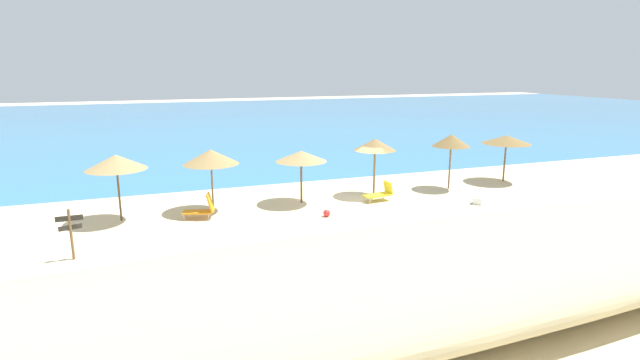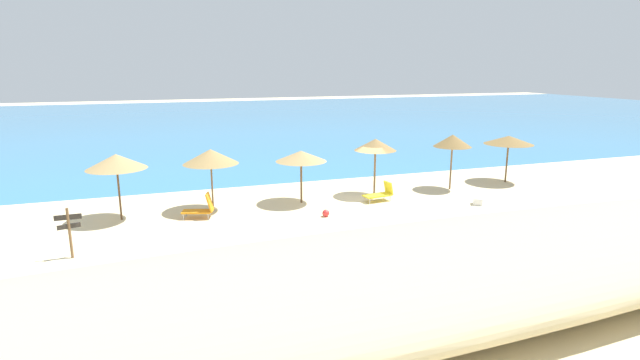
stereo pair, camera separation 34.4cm
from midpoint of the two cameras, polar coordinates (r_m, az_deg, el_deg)
ground_plane at (r=23.25m, az=5.30°, el=-2.74°), size 160.00×160.00×0.00m
sea_water at (r=60.39m, az=-10.16°, el=6.86°), size 160.00×67.66×0.01m
dune_ridge at (r=13.20m, az=9.98°, el=-11.25°), size 45.09×7.92×1.83m
beach_umbrella_0 at (r=21.76m, az=-22.17°, el=1.99°), size 2.45×2.45×2.81m
beach_umbrella_1 at (r=22.04m, az=-12.15°, el=2.67°), size 2.44×2.44×2.78m
beach_umbrella_2 at (r=22.82m, az=-1.78°, el=2.78°), size 2.38×2.38×2.49m
beach_umbrella_3 at (r=24.28m, az=6.86°, el=4.08°), size 2.08×2.08×2.86m
beach_umbrella_4 at (r=26.32m, az=15.51°, el=4.40°), size 1.96×1.96×2.89m
beach_umbrella_5 at (r=29.00m, az=21.39°, el=4.34°), size 2.65×2.65×2.60m
lounge_chair_0 at (r=21.40m, az=-13.17°, el=-3.21°), size 1.41×0.93×1.10m
lounge_chair_1 at (r=23.70m, az=7.43°, el=-1.54°), size 1.46×0.79×0.91m
wooden_signpost at (r=18.34m, az=-26.64°, el=-5.04°), size 0.84×0.23×1.75m
beach_ball at (r=21.13m, az=1.15°, el=-3.86°), size 0.31×0.31×0.31m
cooler_box at (r=24.16m, az=18.25°, el=-2.35°), size 0.60×0.62×0.32m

